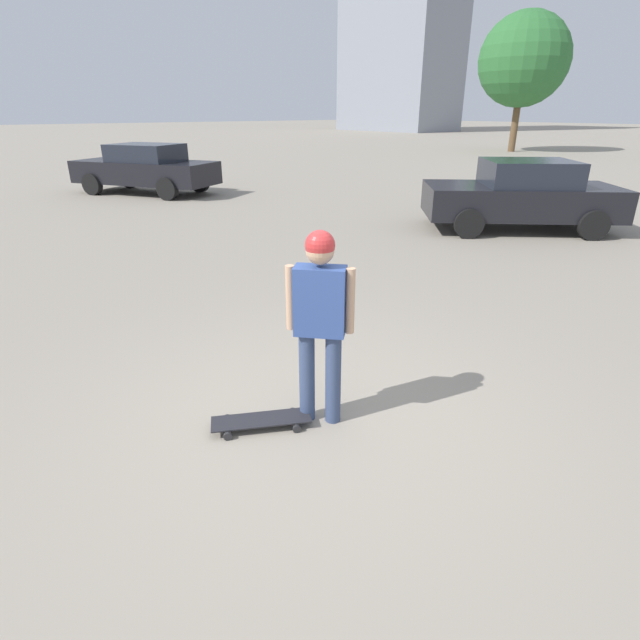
% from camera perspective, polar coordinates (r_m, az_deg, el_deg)
% --- Properties ---
extents(ground_plane, '(220.00, 220.00, 0.00)m').
position_cam_1_polar(ground_plane, '(4.50, -0.00, -11.19)').
color(ground_plane, gray).
extents(person, '(0.42, 0.44, 1.68)m').
position_cam_1_polar(person, '(4.02, -0.00, 0.90)').
color(person, '#38476B').
rests_on(person, ground_plane).
extents(skateboard, '(0.85, 0.61, 0.08)m').
position_cam_1_polar(skateboard, '(4.38, -6.72, -11.32)').
color(skateboard, '#232328').
rests_on(skateboard, ground_plane).
extents(car_parked_near, '(4.30, 4.17, 1.52)m').
position_cam_1_polar(car_parked_near, '(12.31, 22.03, 13.11)').
color(car_parked_near, black).
rests_on(car_parked_near, ground_plane).
extents(car_parked_far, '(3.81, 4.87, 1.54)m').
position_cam_1_polar(car_parked_far, '(17.60, -19.32, 16.05)').
color(car_parked_far, black).
rests_on(car_parked_far, ground_plane).
extents(tree_distant, '(5.48, 5.48, 8.11)m').
position_cam_1_polar(tree_distant, '(36.81, 22.27, 25.79)').
color(tree_distant, brown).
rests_on(tree_distant, ground_plane).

